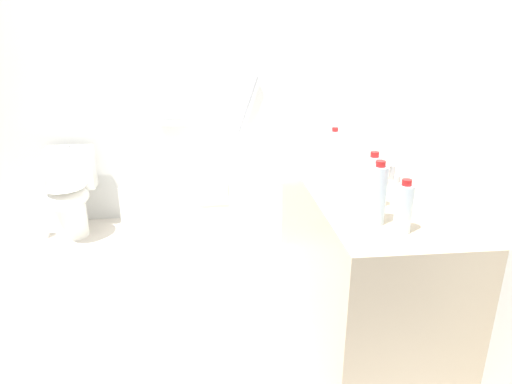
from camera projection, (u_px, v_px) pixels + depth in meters
ground_plane at (148, 305)px, 2.71m from camera, size 3.81×3.81×0.00m
wall_back_tiled at (157, 68)px, 3.62m from camera, size 3.21×0.10×2.55m
wall_right_mirror at (403, 87)px, 2.42m from camera, size 0.10×3.17×2.55m
bathtub at (231, 198)px, 3.66m from camera, size 1.64×0.67×1.21m
toilet at (70, 194)px, 3.54m from camera, size 0.35×0.51×0.70m
vanity_counter at (357, 266)px, 2.28m from camera, size 0.55×1.38×0.86m
sink_basin at (354, 176)px, 2.22m from camera, size 0.31×0.31×0.05m
sink_faucet at (390, 173)px, 2.23m from camera, size 0.13×0.15×0.08m
water_bottle_0 at (372, 182)px, 1.84m from camera, size 0.06×0.06×0.24m
water_bottle_1 at (334, 145)px, 2.56m from camera, size 0.06×0.06×0.19m
water_bottle_2 at (404, 208)px, 1.63m from camera, size 0.06×0.06×0.20m
water_bottle_3 at (378, 195)px, 1.69m from camera, size 0.07×0.07×0.25m
drinking_glass_0 at (327, 149)px, 2.67m from camera, size 0.08×0.08×0.08m
drinking_glass_1 at (340, 156)px, 2.50m from camera, size 0.07×0.07×0.09m
toilet_paper_roll at (41, 230)px, 3.58m from camera, size 0.11×0.11×0.12m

